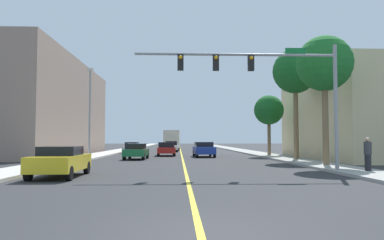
% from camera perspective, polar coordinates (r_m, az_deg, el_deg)
% --- Properties ---
extents(ground, '(192.00, 192.00, 0.00)m').
position_cam_1_polar(ground, '(48.92, -1.75, -5.10)').
color(ground, '#2D2D30').
extents(sidewalk_left, '(2.69, 168.00, 0.15)m').
position_cam_1_polar(sidewalk_left, '(49.66, -12.20, -4.91)').
color(sidewalk_left, beige).
rests_on(sidewalk_left, ground).
extents(sidewalk_right, '(2.69, 168.00, 0.15)m').
position_cam_1_polar(sidewalk_right, '(49.81, 8.67, -4.94)').
color(sidewalk_right, '#9E9B93').
rests_on(sidewalk_right, ground).
extents(lane_marking_center, '(0.16, 144.00, 0.01)m').
position_cam_1_polar(lane_marking_center, '(48.92, -1.75, -5.09)').
color(lane_marking_center, yellow).
rests_on(lane_marking_center, ground).
extents(building_left_near, '(16.93, 26.78, 10.60)m').
position_cam_1_polar(building_left_near, '(46.29, -27.13, 1.68)').
color(building_left_near, gray).
rests_on(building_left_near, ground).
extents(traffic_signal_mast, '(10.83, 0.36, 6.72)m').
position_cam_1_polar(traffic_signal_mast, '(19.87, 11.98, 6.68)').
color(traffic_signal_mast, gray).
rests_on(traffic_signal_mast, sidewalk_right).
extents(street_lamp, '(0.56, 0.28, 7.86)m').
position_cam_1_polar(street_lamp, '(32.88, -15.78, 1.85)').
color(street_lamp, gray).
rests_on(street_lamp, sidewalk_left).
extents(palm_near, '(3.59, 3.59, 8.32)m').
position_cam_1_polar(palm_near, '(25.21, 20.09, 8.20)').
color(palm_near, brown).
rests_on(palm_near, sidewalk_right).
extents(palm_mid, '(3.75, 3.75, 9.22)m').
position_cam_1_polar(palm_mid, '(31.96, 15.92, 7.26)').
color(palm_mid, brown).
rests_on(palm_mid, sidewalk_right).
extents(palm_far, '(3.03, 3.03, 6.14)m').
position_cam_1_polar(palm_far, '(38.17, 11.99, 1.48)').
color(palm_far, brown).
rests_on(palm_far, sidewalk_right).
extents(car_white, '(1.90, 3.94, 1.49)m').
position_cam_1_polar(car_white, '(50.37, -3.22, -4.18)').
color(car_white, white).
rests_on(car_white, ground).
extents(car_yellow, '(1.98, 4.30, 1.44)m').
position_cam_1_polar(car_yellow, '(18.20, -19.97, -6.07)').
color(car_yellow, gold).
rests_on(car_yellow, ground).
extents(car_blue, '(2.08, 4.33, 1.49)m').
position_cam_1_polar(car_blue, '(36.30, 1.87, -4.59)').
color(car_blue, '#1E389E').
rests_on(car_blue, ground).
extents(car_silver, '(1.92, 4.26, 1.39)m').
position_cam_1_polar(car_silver, '(46.58, -9.44, -4.29)').
color(car_silver, '#BCBCC1').
rests_on(car_silver, ground).
extents(car_green, '(1.95, 3.94, 1.38)m').
position_cam_1_polar(car_green, '(32.21, -8.76, -4.85)').
color(car_green, '#196638').
rests_on(car_green, ground).
extents(car_red, '(2.01, 4.44, 1.45)m').
position_cam_1_polar(car_red, '(38.69, -4.07, -4.55)').
color(car_red, red).
rests_on(car_red, ground).
extents(delivery_truck, '(2.58, 8.11, 3.13)m').
position_cam_1_polar(delivery_truck, '(58.34, -3.14, -3.12)').
color(delivery_truck, '#194799').
rests_on(delivery_truck, ground).
extents(pedestrian, '(0.38, 0.38, 1.72)m').
position_cam_1_polar(pedestrian, '(20.85, 25.91, -4.83)').
color(pedestrian, black).
rests_on(pedestrian, sidewalk_right).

